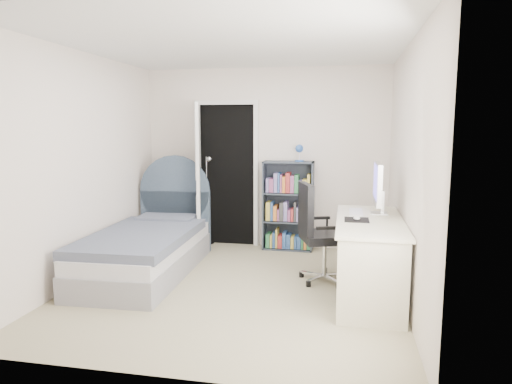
% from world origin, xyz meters
% --- Properties ---
extents(room_shell, '(3.50, 3.70, 2.60)m').
position_xyz_m(room_shell, '(0.00, 0.00, 1.25)').
color(room_shell, tan).
rests_on(room_shell, ground).
extents(door, '(0.92, 0.80, 2.06)m').
position_xyz_m(door, '(-0.74, 1.52, 1.03)').
color(door, black).
rests_on(door, ground).
extents(bed, '(1.07, 2.16, 1.31)m').
position_xyz_m(bed, '(-1.13, 0.34, 0.30)').
color(bed, gray).
rests_on(bed, ground).
extents(nightstand, '(0.39, 0.39, 0.58)m').
position_xyz_m(nightstand, '(-1.39, 1.57, 0.38)').
color(nightstand, '#CFB97F').
rests_on(nightstand, ground).
extents(floor_lamp, '(0.18, 0.18, 1.28)m').
position_xyz_m(floor_lamp, '(-0.80, 1.66, 0.52)').
color(floor_lamp, silver).
rests_on(floor_lamp, ground).
extents(bookcase, '(0.69, 0.29, 1.46)m').
position_xyz_m(bookcase, '(0.36, 1.65, 0.58)').
color(bookcase, '#3C4653').
rests_on(bookcase, ground).
extents(desk, '(0.64, 1.61, 1.32)m').
position_xyz_m(desk, '(1.37, 0.05, 0.43)').
color(desk, beige).
rests_on(desk, ground).
extents(office_chair, '(0.62, 0.62, 1.09)m').
position_xyz_m(office_chair, '(0.83, 0.37, 0.60)').
color(office_chair, silver).
rests_on(office_chair, ground).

